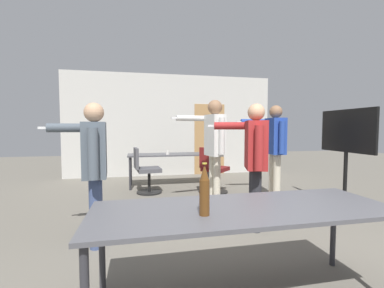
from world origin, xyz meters
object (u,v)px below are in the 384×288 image
(office_chair_far_right, at_px, (214,171))
(office_chair_far_left, at_px, (145,172))
(drink_cup, at_px, (168,153))
(beer_bottle, at_px, (204,191))
(person_near_casual, at_px, (274,143))
(tv_screen, at_px, (346,147))
(person_far_watching, at_px, (254,154))
(person_center_tall, at_px, (214,142))
(person_left_plaid, at_px, (94,161))

(office_chair_far_right, distance_m, office_chair_far_left, 1.41)
(office_chair_far_left, bearing_deg, office_chair_far_right, 71.81)
(office_chair_far_left, bearing_deg, drink_cup, 124.04)
(beer_bottle, height_order, drink_cup, beer_bottle)
(person_near_casual, bearing_deg, tv_screen, -129.41)
(tv_screen, distance_m, person_far_watching, 1.91)
(beer_bottle, bearing_deg, office_chair_far_right, 72.35)
(person_far_watching, height_order, beer_bottle, person_far_watching)
(tv_screen, bearing_deg, person_center_tall, -104.74)
(person_center_tall, bearing_deg, tv_screen, -115.08)
(office_chair_far_right, bearing_deg, person_center_tall, -62.16)
(office_chair_far_right, distance_m, drink_cup, 1.18)
(office_chair_far_left, bearing_deg, person_near_casual, 62.38)
(tv_screen, xyz_separation_m, beer_bottle, (-2.91, -1.93, -0.12))
(beer_bottle, bearing_deg, person_far_watching, 54.04)
(person_center_tall, xyz_separation_m, person_near_casual, (1.28, 0.28, -0.05))
(person_far_watching, relative_size, office_chair_far_left, 1.76)
(office_chair_far_left, xyz_separation_m, beer_bottle, (0.30, -3.68, 0.47))
(person_left_plaid, distance_m, office_chair_far_left, 2.43)
(person_left_plaid, bearing_deg, office_chair_far_right, -50.45)
(person_far_watching, distance_m, office_chair_far_left, 2.66)
(person_center_tall, bearing_deg, person_left_plaid, 111.67)
(tv_screen, xyz_separation_m, person_left_plaid, (-3.85, -0.54, -0.06))
(office_chair_far_left, bearing_deg, beer_bottle, -1.94)
(beer_bottle, bearing_deg, person_left_plaid, 123.98)
(office_chair_far_left, bearing_deg, person_left_plaid, -22.11)
(person_near_casual, distance_m, office_chair_far_right, 1.34)
(person_center_tall, xyz_separation_m, person_far_watching, (0.25, -1.02, -0.12))
(person_near_casual, relative_size, drink_cup, 19.96)
(person_near_casual, xyz_separation_m, office_chair_far_left, (-2.39, 0.91, -0.62))
(tv_screen, distance_m, beer_bottle, 3.49)
(tv_screen, xyz_separation_m, person_near_casual, (-0.82, 0.83, 0.04))
(tv_screen, bearing_deg, person_far_watching, -75.88)
(tv_screen, xyz_separation_m, person_far_watching, (-1.85, -0.46, -0.03))
(person_left_plaid, bearing_deg, person_far_watching, -93.18)
(person_far_watching, height_order, drink_cup, person_far_watching)
(person_center_tall, height_order, beer_bottle, person_center_tall)
(beer_bottle, bearing_deg, drink_cup, 87.14)
(person_near_casual, bearing_deg, drink_cup, 60.23)
(office_chair_far_right, height_order, drink_cup, office_chair_far_right)
(person_near_casual, xyz_separation_m, drink_cup, (-1.88, 1.35, -0.28))
(person_center_tall, bearing_deg, drink_cup, 9.94)
(tv_screen, height_order, person_left_plaid, tv_screen)
(drink_cup, bearing_deg, office_chair_far_left, -139.28)
(person_near_casual, relative_size, beer_bottle, 4.94)
(person_center_tall, xyz_separation_m, office_chair_far_left, (-1.11, 1.20, -0.67))
(person_near_casual, height_order, beer_bottle, person_near_casual)
(beer_bottle, distance_m, drink_cup, 4.12)
(office_chair_far_right, xyz_separation_m, office_chair_far_left, (-1.38, 0.28, -0.01))
(person_center_tall, relative_size, beer_bottle, 5.05)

